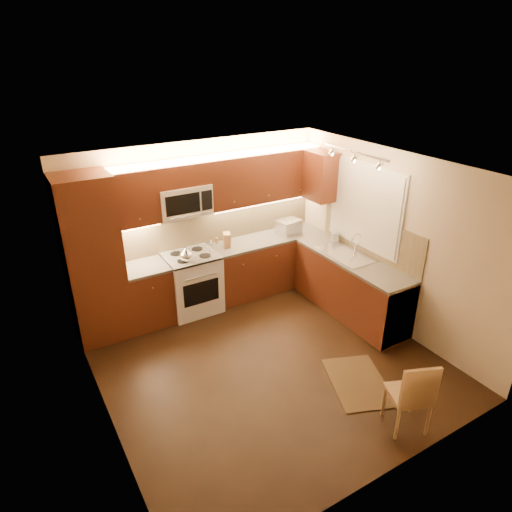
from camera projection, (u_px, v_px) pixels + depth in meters
floor at (268, 361)px, 5.83m from camera, size 4.00×4.00×0.01m
ceiling at (270, 171)px, 4.77m from camera, size 4.00×4.00×0.01m
wall_back at (199, 223)px, 6.86m from camera, size 4.00×0.01×2.50m
wall_front at (397, 372)px, 3.75m from camera, size 4.00×0.01×2.50m
wall_left at (95, 325)px, 4.38m from camera, size 0.01×4.00×2.50m
wall_right at (391, 241)px, 6.23m from camera, size 0.01×4.00×2.50m
pantry at (93, 261)px, 5.90m from camera, size 0.70×0.60×2.30m
base_cab_back_left at (148, 295)px, 6.52m from camera, size 0.62×0.60×0.86m
counter_back_left at (144, 268)px, 6.32m from camera, size 0.62×0.60×0.04m
base_cab_back_right at (267, 264)px, 7.46m from camera, size 1.92×0.60×0.86m
counter_back_right at (267, 239)px, 7.26m from camera, size 1.92×0.60×0.04m
base_cab_right at (350, 287)px, 6.75m from camera, size 0.60×2.00×0.86m
counter_right at (353, 260)px, 6.56m from camera, size 0.60×2.00×0.04m
dishwasher at (384, 308)px, 6.21m from camera, size 0.58×0.60×0.84m
backsplash_back at (220, 222)px, 7.03m from camera, size 3.30×0.02×0.60m
backsplash_right at (370, 235)px, 6.56m from camera, size 0.02×2.00×0.60m
upper_cab_back_left at (133, 197)px, 6.00m from camera, size 0.62×0.35×0.75m
upper_cab_back_right at (263, 176)px, 6.94m from camera, size 1.92×0.35×0.75m
upper_cab_bridge at (181, 174)px, 6.23m from camera, size 0.76×0.35×0.31m
upper_cab_right_corner at (321, 176)px, 6.97m from camera, size 0.35×0.50×0.75m
stove at (192, 283)px, 6.80m from camera, size 0.76×0.65×0.92m
microwave at (183, 200)px, 6.37m from camera, size 0.76×0.38×0.44m
window_frame at (365, 206)px, 6.50m from camera, size 0.03×1.44×1.24m
window_blinds at (364, 207)px, 6.49m from camera, size 0.02×1.36×1.16m
sink at (346, 250)px, 6.64m from camera, size 0.52×0.86×0.15m
faucet at (356, 243)px, 6.69m from camera, size 0.20×0.04×0.30m
track_light_bar at (355, 152)px, 5.82m from camera, size 0.04×1.20×0.03m
kettle at (186, 254)px, 6.37m from camera, size 0.23×0.23×0.22m
toaster_oven at (289, 227)px, 7.39m from camera, size 0.41×0.33×0.22m
knife_block at (227, 240)px, 6.89m from camera, size 0.15×0.18×0.22m
spice_jar_a at (211, 242)px, 6.96m from camera, size 0.04×0.04×0.10m
spice_jar_b at (226, 238)px, 7.14m from camera, size 0.06×0.06×0.09m
spice_jar_c at (231, 239)px, 7.07m from camera, size 0.06×0.06×0.09m
spice_jar_d at (217, 240)px, 7.04m from camera, size 0.06×0.06×0.09m
soap_bottle at (335, 235)px, 7.09m from camera, size 0.13×0.13×0.21m
rug at (358, 382)px, 5.47m from camera, size 0.95×1.12×0.01m
dining_chair at (409, 393)px, 4.68m from camera, size 0.51×0.51×0.89m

